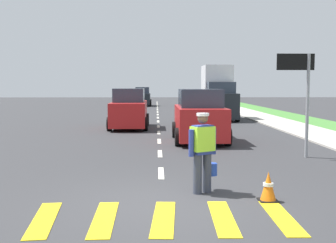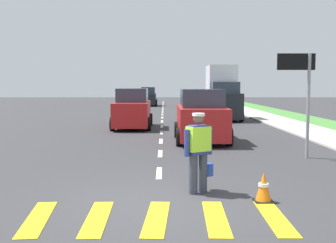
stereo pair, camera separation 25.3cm
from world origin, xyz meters
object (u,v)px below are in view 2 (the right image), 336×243
Objects in this scene: lane_direction_sign at (301,80)px; delivery_truck at (222,95)px; traffic_cone_near at (264,187)px; car_outgoing_ahead at (201,117)px; car_oncoming_lead at (133,110)px; car_oncoming_third at (148,97)px; road_worker at (199,149)px.

delivery_truck is (-0.38, 14.25, -0.80)m from lane_direction_sign.
lane_direction_sign is 5.72m from traffic_cone_near.
lane_direction_sign is 0.80× the size of car_outgoing_ahead.
delivery_truck is 1.06× the size of car_oncoming_lead.
lane_direction_sign is at bearing -79.63° from car_oncoming_third.
car_oncoming_third is (-3.19, 28.43, -0.03)m from car_outgoing_ahead.
car_outgoing_ahead is 6.12m from car_oncoming_lead.
car_oncoming_lead is at bearing 104.49° from traffic_cone_near.
road_worker is 1.51m from traffic_cone_near.
delivery_truck reaches higher than car_oncoming_lead.
road_worker is at bearing -95.48° from car_outgoing_ahead.
road_worker is 0.42× the size of car_outgoing_ahead.
car_outgoing_ahead is 28.61m from car_oncoming_third.
traffic_cone_near is at bearing -84.41° from car_oncoming_third.
car_outgoing_ahead is (-0.43, 8.55, 0.69)m from traffic_cone_near.
car_outgoing_ahead is at bearing 125.80° from lane_direction_sign.
car_oncoming_lead is at bearing -89.86° from car_oncoming_third.
delivery_truck is at bearing 80.53° from road_worker.
lane_direction_sign is 5.55× the size of traffic_cone_near.
lane_direction_sign is 14.28m from delivery_truck.
lane_direction_sign is 0.79× the size of car_oncoming_third.
car_outgoing_ahead is at bearing -83.60° from car_oncoming_third.
traffic_cone_near is at bearing -75.51° from car_oncoming_lead.
road_worker is 2.90× the size of traffic_cone_near.
traffic_cone_near is 0.14× the size of car_oncoming_third.
car_oncoming_lead is (-5.83, 8.99, -1.44)m from lane_direction_sign.
road_worker is at bearing -79.72° from car_oncoming_lead.
car_oncoming_third is (-5.50, 17.92, -0.67)m from delivery_truck.
lane_direction_sign is 4.83m from car_outgoing_ahead.
car_outgoing_ahead is (-2.70, 3.74, -1.44)m from lane_direction_sign.
delivery_truck is 10.78m from car_outgoing_ahead.
lane_direction_sign is 10.81m from car_oncoming_lead.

